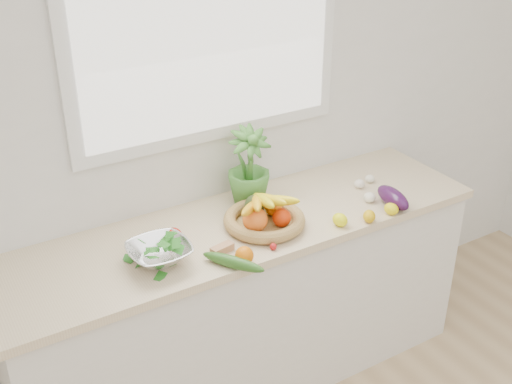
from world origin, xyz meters
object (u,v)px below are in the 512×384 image
apple (173,237)px  fruit_basket (264,216)px  colander_with_spinach (159,249)px  potted_herb (249,166)px  cucumber (233,262)px  eggplant (393,198)px

apple → fruit_basket: bearing=-8.9°
apple → fruit_basket: 0.41m
fruit_basket → colander_with_spinach: (-0.51, -0.03, 0.01)m
apple → potted_herb: (0.46, 0.16, 0.15)m
apple → cucumber: (0.13, -0.27, -0.01)m
fruit_basket → apple: bearing=171.1°
eggplant → fruit_basket: bearing=165.9°
eggplant → cucumber: size_ratio=0.79×
potted_herb → cucumber: bearing=-127.1°
eggplant → fruit_basket: 0.63m
potted_herb → fruit_basket: potted_herb is taller
eggplant → colander_with_spinach: 1.12m
apple → potted_herb: 0.51m
cucumber → fruit_basket: bearing=37.7°
colander_with_spinach → potted_herb: bearing=24.3°
potted_herb → fruit_basket: size_ratio=0.86×
eggplant → colander_with_spinach: (-1.12, 0.12, 0.02)m
colander_with_spinach → fruit_basket: bearing=3.6°
cucumber → fruit_basket: 0.34m
fruit_basket → eggplant: bearing=-14.1°
apple → colander_with_spinach: colander_with_spinach is taller
apple → eggplant: size_ratio=0.37×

